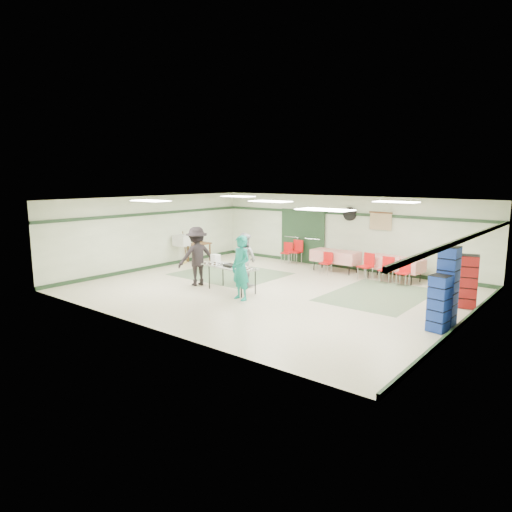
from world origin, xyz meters
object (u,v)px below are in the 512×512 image
Objects in this scene: volunteer_teal at (241,268)px; chair_loose_b at (287,251)px; dining_table_a at (394,263)px; chair_a at (387,267)px; office_printer at (182,240)px; crate_stack_blue_a at (439,304)px; chair_b at (367,264)px; printer_table at (199,246)px; chair_loose_a at (297,249)px; crate_stack_blue_b at (447,286)px; broom at (185,247)px; chair_d at (327,261)px; volunteer_dark at (197,256)px; crate_stack_red at (469,281)px; volunteer_grey at (245,259)px; serving_table at (232,268)px; dining_table_b at (335,256)px; chair_c at (404,270)px.

volunteer_teal is 5.76m from chair_loose_b.
volunteer_teal is at bearing -77.18° from chair_loose_b.
chair_a is (-0.00, -0.57, -0.05)m from dining_table_a.
crate_stack_blue_a is at bearing -20.83° from office_printer.
printer_table is at bearing -156.49° from chair_b.
chair_loose_a is at bearing 165.50° from chair_a.
crate_stack_blue_b is 1.45× the size of broom.
crate_stack_blue_b is (5.00, -3.24, 0.45)m from chair_d.
crate_stack_blue_b is (7.35, 0.79, -0.00)m from volunteer_dark.
office_printer is at bearing -138.35° from chair_loose_a.
volunteer_dark is 3.45× the size of office_printer.
chair_d is 0.55× the size of crate_stack_red.
broom is (-10.38, 1.45, -0.26)m from crate_stack_blue_b.
crate_stack_blue_b is (6.92, -4.20, 0.35)m from chair_loose_a.
dining_table_a is (3.37, 3.69, -0.27)m from volunteer_grey.
volunteer_teal reaches higher than crate_stack_blue_a.
crate_stack_red is at bearing 134.26° from volunteer_dark.
serving_table is 6.50m from crate_stack_red.
crate_stack_blue_b reaches higher than dining_table_b.
chair_loose_b is at bearing 112.49° from serving_table.
chair_c reaches higher than printer_table.
crate_stack_blue_a is 10.57m from broom.
broom reaches higher than chair_loose_b.
chair_d is 5.67m from broom.
crate_stack_blue_a reaches higher than chair_loose_b.
chair_loose_b is at bearing 170.50° from chair_c.
crate_stack_blue_b is at bearing -28.63° from chair_b.
office_printer reaches higher than chair_loose_b.
crate_stack_blue_a is at bearing -12.43° from printer_table.
crate_stack_red is at bearing -28.82° from dining_table_a.
chair_loose_b reaches higher than chair_c.
crate_stack_blue_a is 10.45m from office_printer.
office_printer reaches higher than chair_d.
chair_loose_b is (-2.29, 0.85, 0.03)m from chair_d.
chair_c is at bearing 148.67° from crate_stack_red.
volunteer_dark is 4.17m from printer_table.
crate_stack_blue_b is (2.79, -3.81, 0.35)m from dining_table_a.
volunteer_teal is 1.41× the size of crate_stack_blue_a.
crate_stack_red is (2.79, -1.36, 0.18)m from chair_a.
chair_loose_b is 4.06m from broom.
chair_c reaches higher than serving_table.
dining_table_b is 1.23× the size of crate_stack_red.
chair_a is 0.67× the size of broom.
serving_table is 0.95× the size of crate_stack_blue_b.
office_printer is at bearing -176.33° from crate_stack_red.
volunteer_dark reaches higher than chair_loose_a.
volunteer_teal is 1.04× the size of dining_table_b.
printer_table is (-7.51, -1.67, 0.07)m from dining_table_a.
serving_table is 0.95× the size of volunteer_dark.
printer_table is (-6.82, -1.10, 0.09)m from chair_b.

